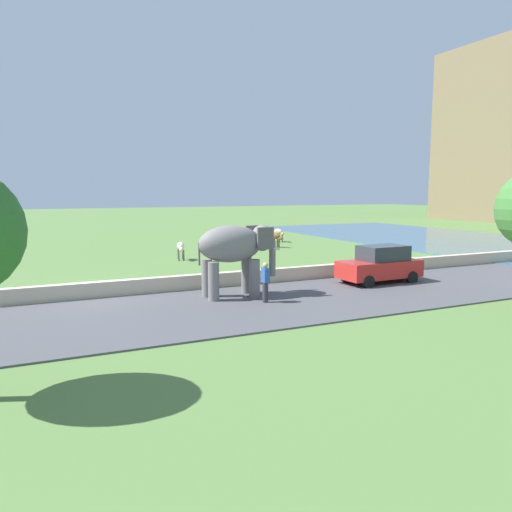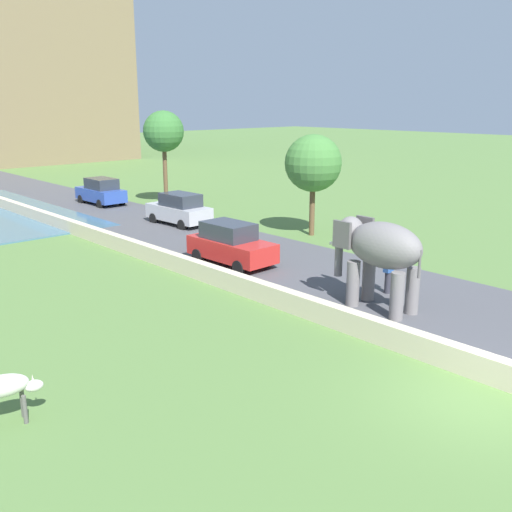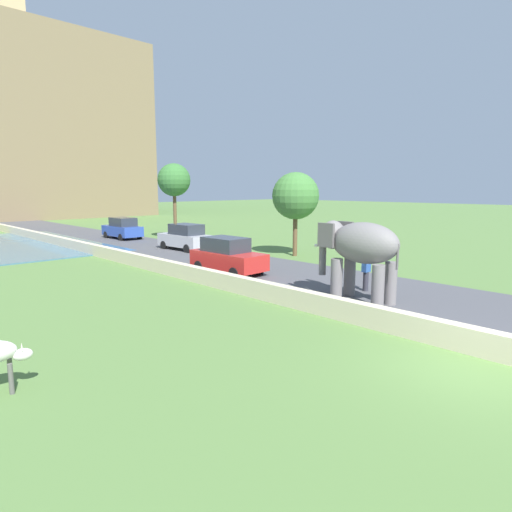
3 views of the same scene
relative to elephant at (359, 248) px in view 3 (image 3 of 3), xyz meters
The scene contains 10 objects.
ground_plane 6.59m from the elephant, 123.17° to the right, with size 220.00×220.00×0.00m, color #567A3D.
road_surface 14.97m from the elephant, 83.92° to the left, with size 7.00×120.00×0.06m, color #4C4C51.
barrier_wall 13.06m from the elephant, 99.92° to the left, with size 0.40×110.00×0.69m, color beige.
elephant is the anchor object (origin of this frame).
person_beside_elephant 2.02m from the elephant, 21.42° to the left, with size 0.36×0.22×1.63m.
car_silver 15.96m from the elephant, 78.60° to the left, with size 1.92×4.06×1.80m.
car_red 7.53m from the elephant, 90.05° to the left, with size 1.88×4.04×1.80m.
car_blue 24.80m from the elephant, 82.70° to the left, with size 1.82×4.02×1.80m.
tree_near 22.74m from the elephant, 73.61° to the left, with size 2.66×2.66×6.18m.
tree_far 11.25m from the elephant, 52.96° to the left, with size 2.89×2.89×5.16m.
Camera 3 is at (-10.13, -3.39, 4.20)m, focal length 30.30 mm.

